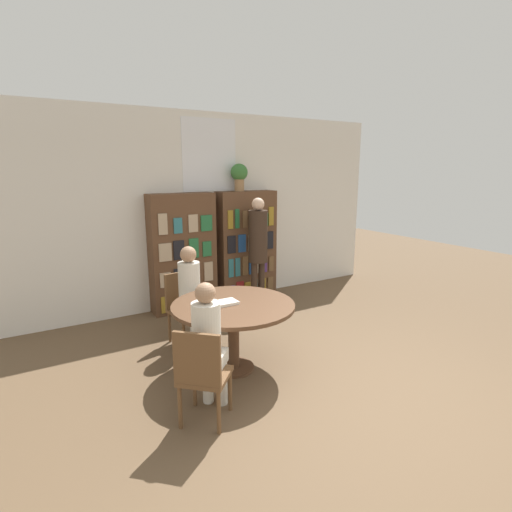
# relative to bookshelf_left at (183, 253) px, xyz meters

# --- Properties ---
(ground_plane) EXTENTS (16.00, 16.00, 0.00)m
(ground_plane) POSITION_rel_bookshelf_left_xyz_m (0.56, -3.20, -0.89)
(ground_plane) COLOR brown
(wall_back) EXTENTS (6.40, 0.07, 3.00)m
(wall_back) POSITION_rel_bookshelf_left_xyz_m (0.56, 0.19, 0.61)
(wall_back) COLOR silver
(wall_back) RESTS_ON ground_plane
(bookshelf_left) EXTENTS (0.99, 0.34, 1.79)m
(bookshelf_left) POSITION_rel_bookshelf_left_xyz_m (0.00, 0.00, 0.00)
(bookshelf_left) COLOR brown
(bookshelf_left) RESTS_ON ground_plane
(bookshelf_right) EXTENTS (0.99, 0.34, 1.79)m
(bookshelf_right) POSITION_rel_bookshelf_left_xyz_m (1.11, -0.00, -0.00)
(bookshelf_right) COLOR brown
(bookshelf_right) RESTS_ON ground_plane
(flower_vase) EXTENTS (0.27, 0.27, 0.43)m
(flower_vase) POSITION_rel_bookshelf_left_xyz_m (0.99, 0.00, 1.16)
(flower_vase) COLOR #997047
(flower_vase) RESTS_ON bookshelf_right
(reading_table) EXTENTS (1.31, 1.31, 0.75)m
(reading_table) POSITION_rel_bookshelf_left_xyz_m (-0.23, -2.08, -0.25)
(reading_table) COLOR brown
(reading_table) RESTS_ON ground_plane
(chair_near_camera) EXTENTS (0.57, 0.57, 0.88)m
(chair_near_camera) POSITION_rel_bookshelf_left_xyz_m (-0.92, -2.80, -0.41)
(chair_near_camera) COLOR brown
(chair_near_camera) RESTS_ON ground_plane
(chair_left_side) EXTENTS (0.47, 0.47, 0.88)m
(chair_left_side) POSITION_rel_bookshelf_left_xyz_m (-0.42, -1.10, -0.41)
(chair_left_side) COLOR brown
(chair_left_side) RESTS_ON ground_plane
(seated_reader_left) EXTENTS (0.32, 0.39, 1.25)m
(seated_reader_left) POSITION_rel_bookshelf_left_xyz_m (-0.39, -1.28, -0.18)
(seated_reader_left) COLOR beige
(seated_reader_left) RESTS_ON ground_plane
(seated_reader_right) EXTENTS (0.40, 0.40, 1.23)m
(seated_reader_right) POSITION_rel_bookshelf_left_xyz_m (-0.79, -2.67, -0.20)
(seated_reader_right) COLOR silver
(seated_reader_right) RESTS_ON ground_plane
(librarian_standing) EXTENTS (0.29, 0.56, 1.72)m
(librarian_standing) POSITION_rel_bookshelf_left_xyz_m (1.03, -0.50, 0.16)
(librarian_standing) COLOR #332319
(librarian_standing) RESTS_ON ground_plane
(open_book_on_table) EXTENTS (0.24, 0.18, 0.03)m
(open_book_on_table) POSITION_rel_bookshelf_left_xyz_m (-0.31, -2.05, -0.13)
(open_book_on_table) COLOR silver
(open_book_on_table) RESTS_ON reading_table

